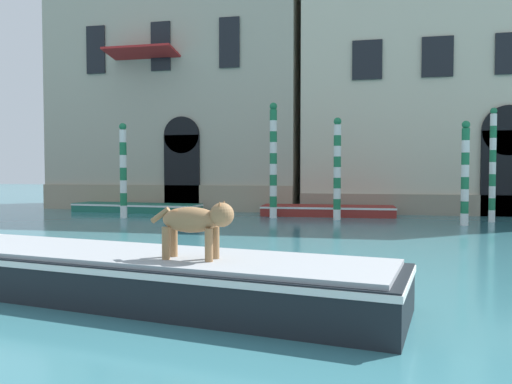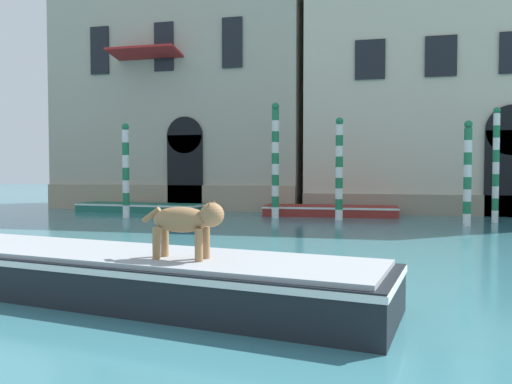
# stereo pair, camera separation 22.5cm
# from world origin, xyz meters

# --- Properties ---
(palazzo_left) EXTENTS (12.04, 7.40, 18.01)m
(palazzo_left) POSITION_xyz_m (-1.60, 21.72, 8.99)
(palazzo_left) COLOR #B2A893
(palazzo_left) RESTS_ON ground_plane
(palazzo_right) EXTENTS (13.81, 6.13, 13.41)m
(palazzo_right) POSITION_xyz_m (11.66, 21.72, 6.69)
(palazzo_right) COLOR beige
(palazzo_right) RESTS_ON ground_plane
(boat_foreground) EXTENTS (8.80, 3.19, 0.66)m
(boat_foreground) POSITION_xyz_m (3.63, 3.90, 0.35)
(boat_foreground) COLOR black
(boat_foreground) RESTS_ON ground_plane
(dog_on_deck) EXTENTS (1.14, 0.38, 0.76)m
(dog_on_deck) POSITION_xyz_m (5.26, 3.42, 1.15)
(dog_on_deck) COLOR #997047
(dog_on_deck) RESTS_ON boat_foreground
(boat_moored_near_palazzo) EXTENTS (5.86, 1.95, 0.39)m
(boat_moored_near_palazzo) POSITION_xyz_m (-2.34, 17.65, 0.21)
(boat_moored_near_palazzo) COLOR #1E6651
(boat_moored_near_palazzo) RESTS_ON ground_plane
(boat_moored_far) EXTENTS (5.34, 1.76, 0.41)m
(boat_moored_far) POSITION_xyz_m (5.99, 17.62, 0.22)
(boat_moored_far) COLOR maroon
(boat_moored_far) RESTS_ON ground_plane
(mooring_pole_0) EXTENTS (0.29, 0.29, 4.43)m
(mooring_pole_0) POSITION_xyz_m (4.00, 16.28, 2.24)
(mooring_pole_0) COLOR white
(mooring_pole_0) RESTS_ON ground_plane
(mooring_pole_1) EXTENTS (0.23, 0.23, 4.03)m
(mooring_pole_1) POSITION_xyz_m (11.84, 16.28, 2.03)
(mooring_pole_1) COLOR white
(mooring_pole_1) RESTS_ON ground_plane
(mooring_pole_2) EXTENTS (0.28, 0.28, 3.77)m
(mooring_pole_2) POSITION_xyz_m (6.45, 15.93, 1.91)
(mooring_pole_2) COLOR white
(mooring_pole_2) RESTS_ON ground_plane
(mooring_pole_4) EXTENTS (0.27, 0.27, 3.64)m
(mooring_pole_4) POSITION_xyz_m (-1.61, 14.97, 1.84)
(mooring_pole_4) COLOR white
(mooring_pole_4) RESTS_ON ground_plane
(mooring_pole_5) EXTENTS (0.26, 0.26, 3.46)m
(mooring_pole_5) POSITION_xyz_m (10.67, 14.88, 1.75)
(mooring_pole_5) COLOR white
(mooring_pole_5) RESTS_ON ground_plane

